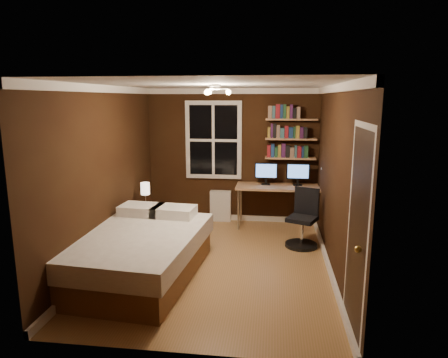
# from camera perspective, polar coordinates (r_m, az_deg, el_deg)

# --- Properties ---
(floor) EXTENTS (4.20, 4.20, 0.00)m
(floor) POSITION_cam_1_polar(r_m,az_deg,el_deg) (5.87, -1.08, -11.84)
(floor) COLOR olive
(floor) RESTS_ON ground
(wall_back) EXTENTS (3.20, 0.04, 2.50)m
(wall_back) POSITION_cam_1_polar(r_m,az_deg,el_deg) (7.55, 1.18, 3.30)
(wall_back) COLOR black
(wall_back) RESTS_ON ground
(wall_left) EXTENTS (0.04, 4.20, 2.50)m
(wall_left) POSITION_cam_1_polar(r_m,az_deg,el_deg) (5.94, -16.59, 0.58)
(wall_left) COLOR black
(wall_left) RESTS_ON ground
(wall_right) EXTENTS (0.04, 4.20, 2.50)m
(wall_right) POSITION_cam_1_polar(r_m,az_deg,el_deg) (5.50, 15.60, -0.20)
(wall_right) COLOR black
(wall_right) RESTS_ON ground
(ceiling) EXTENTS (3.20, 4.20, 0.02)m
(ceiling) POSITION_cam_1_polar(r_m,az_deg,el_deg) (5.39, -1.18, 13.35)
(ceiling) COLOR white
(ceiling) RESTS_ON wall_back
(window) EXTENTS (1.06, 0.06, 1.46)m
(window) POSITION_cam_1_polar(r_m,az_deg,el_deg) (7.53, -1.50, 5.57)
(window) COLOR white
(window) RESTS_ON wall_back
(door) EXTENTS (0.03, 0.82, 2.05)m
(door) POSITION_cam_1_polar(r_m,az_deg,el_deg) (4.08, 18.38, -7.68)
(door) COLOR black
(door) RESTS_ON ground
(door_knob) EXTENTS (0.06, 0.06, 0.06)m
(door_knob) POSITION_cam_1_polar(r_m,az_deg,el_deg) (3.81, 18.61, -9.50)
(door_knob) COLOR #B59743
(door_knob) RESTS_ON door
(ceiling_fixture) EXTENTS (0.44, 0.44, 0.18)m
(ceiling_fixture) POSITION_cam_1_polar(r_m,az_deg,el_deg) (5.29, -1.34, 12.30)
(ceiling_fixture) COLOR beige
(ceiling_fixture) RESTS_ON ceiling
(bookshelf_lower) EXTENTS (0.92, 0.22, 0.03)m
(bookshelf_lower) POSITION_cam_1_polar(r_m,az_deg,el_deg) (7.40, 9.44, 2.97)
(bookshelf_lower) COLOR #AB7B53
(bookshelf_lower) RESTS_ON wall_back
(books_row_lower) EXTENTS (0.66, 0.16, 0.23)m
(books_row_lower) POSITION_cam_1_polar(r_m,az_deg,el_deg) (7.38, 9.47, 3.97)
(books_row_lower) COLOR maroon
(books_row_lower) RESTS_ON bookshelf_lower
(bookshelf_middle) EXTENTS (0.92, 0.22, 0.03)m
(bookshelf_middle) POSITION_cam_1_polar(r_m,az_deg,el_deg) (7.36, 9.53, 5.67)
(bookshelf_middle) COLOR #AB7B53
(bookshelf_middle) RESTS_ON wall_back
(books_row_middle) EXTENTS (0.66, 0.16, 0.23)m
(books_row_middle) POSITION_cam_1_polar(r_m,az_deg,el_deg) (7.34, 9.56, 6.68)
(books_row_middle) COLOR navy
(books_row_middle) RESTS_ON bookshelf_middle
(bookshelf_upper) EXTENTS (0.92, 0.22, 0.03)m
(bookshelf_upper) POSITION_cam_1_polar(r_m,az_deg,el_deg) (7.33, 9.62, 8.39)
(bookshelf_upper) COLOR #AB7B53
(bookshelf_upper) RESTS_ON wall_back
(books_row_upper) EXTENTS (0.54, 0.16, 0.23)m
(books_row_upper) POSITION_cam_1_polar(r_m,az_deg,el_deg) (7.32, 9.65, 9.41)
(books_row_upper) COLOR #245430
(books_row_upper) RESTS_ON bookshelf_upper
(bed) EXTENTS (1.77, 2.33, 0.75)m
(bed) POSITION_cam_1_polar(r_m,az_deg,el_deg) (5.49, -12.47, -10.23)
(bed) COLOR brown
(bed) RESTS_ON ground
(nightstand) EXTENTS (0.49, 0.49, 0.50)m
(nightstand) POSITION_cam_1_polar(r_m,az_deg,el_deg) (6.97, -11.01, -6.04)
(nightstand) COLOR brown
(nightstand) RESTS_ON ground
(bedside_lamp) EXTENTS (0.15, 0.15, 0.44)m
(bedside_lamp) POSITION_cam_1_polar(r_m,az_deg,el_deg) (6.85, -11.16, -2.31)
(bedside_lamp) COLOR white
(bedside_lamp) RESTS_ON nightstand
(radiator) EXTENTS (0.39, 0.14, 0.59)m
(radiator) POSITION_cam_1_polar(r_m,az_deg,el_deg) (7.67, -0.50, -3.86)
(radiator) COLOR silver
(radiator) RESTS_ON ground
(desk) EXTENTS (1.62, 0.61, 0.77)m
(desk) POSITION_cam_1_polar(r_m,az_deg,el_deg) (7.29, 8.14, -1.44)
(desk) COLOR #AB7B53
(desk) RESTS_ON ground
(monitor_left) EXTENTS (0.42, 0.12, 0.40)m
(monitor_left) POSITION_cam_1_polar(r_m,az_deg,el_deg) (7.32, 6.03, 0.76)
(monitor_left) COLOR black
(monitor_left) RESTS_ON desk
(monitor_right) EXTENTS (0.42, 0.12, 0.40)m
(monitor_right) POSITION_cam_1_polar(r_m,az_deg,el_deg) (7.33, 10.52, 0.64)
(monitor_right) COLOR black
(monitor_right) RESTS_ON desk
(desk_lamp) EXTENTS (0.14, 0.32, 0.44)m
(desk_lamp) POSITION_cam_1_polar(r_m,az_deg,el_deg) (7.15, 14.01, 0.37)
(desk_lamp) COLOR silver
(desk_lamp) RESTS_ON desk
(office_chair) EXTENTS (0.55, 0.55, 0.93)m
(office_chair) POSITION_cam_1_polar(r_m,az_deg,el_deg) (6.50, 11.20, -6.47)
(office_chair) COLOR black
(office_chair) RESTS_ON ground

